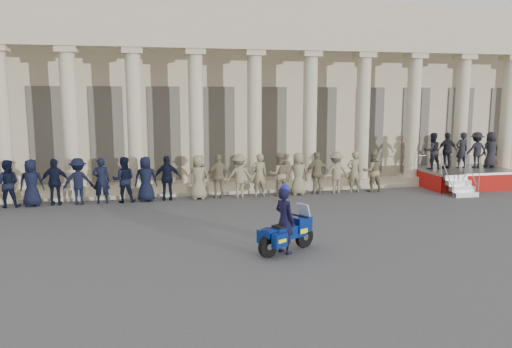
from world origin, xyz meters
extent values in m
plane|color=#3F3F42|center=(0.00, 0.00, 0.00)|extent=(90.00, 90.00, 0.00)
cube|color=#B8A98A|center=(0.00, 15.00, 4.50)|extent=(40.00, 10.00, 9.00)
cube|color=#B8A98A|center=(0.00, 8.80, 0.07)|extent=(40.00, 2.60, 0.15)
cube|color=#B8A98A|center=(0.00, 8.00, 6.79)|extent=(35.80, 1.00, 1.00)
cube|color=#B8A98A|center=(0.00, 8.00, 7.89)|extent=(35.80, 1.00, 1.20)
cube|color=#B8A98A|center=(-9.10, 8.00, 0.30)|extent=(0.90, 0.90, 0.30)
cylinder|color=#B8A98A|center=(-9.10, 8.00, 3.25)|extent=(0.64, 0.64, 5.60)
cube|color=#B8A98A|center=(-6.50, 8.00, 0.30)|extent=(0.90, 0.90, 0.30)
cylinder|color=#B8A98A|center=(-6.50, 8.00, 3.25)|extent=(0.64, 0.64, 5.60)
cube|color=#B8A98A|center=(-6.50, 8.00, 6.17)|extent=(0.85, 0.85, 0.24)
cube|color=#B8A98A|center=(-3.90, 8.00, 0.30)|extent=(0.90, 0.90, 0.30)
cylinder|color=#B8A98A|center=(-3.90, 8.00, 3.25)|extent=(0.64, 0.64, 5.60)
cube|color=#B8A98A|center=(-3.90, 8.00, 6.17)|extent=(0.85, 0.85, 0.24)
cube|color=#B8A98A|center=(-1.30, 8.00, 0.30)|extent=(0.90, 0.90, 0.30)
cylinder|color=#B8A98A|center=(-1.30, 8.00, 3.25)|extent=(0.64, 0.64, 5.60)
cube|color=#B8A98A|center=(-1.30, 8.00, 6.17)|extent=(0.85, 0.85, 0.24)
cube|color=#B8A98A|center=(1.30, 8.00, 0.30)|extent=(0.90, 0.90, 0.30)
cylinder|color=#B8A98A|center=(1.30, 8.00, 3.25)|extent=(0.64, 0.64, 5.60)
cube|color=#B8A98A|center=(1.30, 8.00, 6.17)|extent=(0.85, 0.85, 0.24)
cube|color=#B8A98A|center=(3.90, 8.00, 0.30)|extent=(0.90, 0.90, 0.30)
cylinder|color=#B8A98A|center=(3.90, 8.00, 3.25)|extent=(0.64, 0.64, 5.60)
cube|color=#B8A98A|center=(3.90, 8.00, 6.17)|extent=(0.85, 0.85, 0.24)
cube|color=#B8A98A|center=(6.50, 8.00, 0.30)|extent=(0.90, 0.90, 0.30)
cylinder|color=#B8A98A|center=(6.50, 8.00, 3.25)|extent=(0.64, 0.64, 5.60)
cube|color=#B8A98A|center=(6.50, 8.00, 6.17)|extent=(0.85, 0.85, 0.24)
cube|color=#B8A98A|center=(9.10, 8.00, 0.30)|extent=(0.90, 0.90, 0.30)
cylinder|color=#B8A98A|center=(9.10, 8.00, 3.25)|extent=(0.64, 0.64, 5.60)
cube|color=#B8A98A|center=(9.10, 8.00, 6.17)|extent=(0.85, 0.85, 0.24)
cube|color=#B8A98A|center=(11.70, 8.00, 0.30)|extent=(0.90, 0.90, 0.30)
cylinder|color=#B8A98A|center=(11.70, 8.00, 3.25)|extent=(0.64, 0.64, 5.60)
cube|color=#B8A98A|center=(11.70, 8.00, 6.17)|extent=(0.85, 0.85, 0.24)
cube|color=#B8A98A|center=(14.30, 8.00, 0.30)|extent=(0.90, 0.90, 0.30)
cylinder|color=#B8A98A|center=(14.30, 8.00, 3.25)|extent=(0.64, 0.64, 5.60)
cube|color=#B8A98A|center=(14.30, 8.00, 6.17)|extent=(0.85, 0.85, 0.24)
cube|color=black|center=(-7.80, 10.02, 2.55)|extent=(1.30, 0.12, 4.20)
cube|color=black|center=(-5.20, 10.02, 2.55)|extent=(1.30, 0.12, 4.20)
cube|color=black|center=(-2.60, 10.02, 2.55)|extent=(1.30, 0.12, 4.20)
cube|color=black|center=(0.00, 10.02, 2.55)|extent=(1.30, 0.12, 4.20)
cube|color=black|center=(2.60, 10.02, 2.55)|extent=(1.30, 0.12, 4.20)
cube|color=black|center=(5.20, 10.02, 2.55)|extent=(1.30, 0.12, 4.20)
cube|color=black|center=(7.80, 10.02, 2.55)|extent=(1.30, 0.12, 4.20)
cube|color=black|center=(10.40, 10.02, 2.55)|extent=(1.30, 0.12, 4.20)
cube|color=black|center=(13.00, 10.02, 2.55)|extent=(1.30, 0.12, 4.20)
cube|color=black|center=(15.60, 10.02, 2.55)|extent=(1.30, 0.12, 4.20)
imported|color=black|center=(-8.79, 6.86, 0.93)|extent=(0.91, 0.71, 1.87)
imported|color=black|center=(-7.91, 6.86, 0.93)|extent=(0.91, 0.59, 1.87)
imported|color=black|center=(-7.03, 6.86, 0.93)|extent=(1.09, 0.46, 1.87)
imported|color=black|center=(-6.15, 6.86, 0.93)|extent=(1.21, 0.69, 1.87)
imported|color=black|center=(-5.28, 6.86, 0.93)|extent=(0.68, 0.45, 1.87)
imported|color=black|center=(-4.40, 6.86, 0.93)|extent=(0.91, 0.71, 1.87)
imported|color=black|center=(-3.52, 6.86, 0.93)|extent=(0.91, 0.59, 1.87)
imported|color=black|center=(-2.64, 6.86, 0.93)|extent=(1.09, 0.46, 1.87)
imported|color=#7C7356|center=(-1.36, 6.86, 0.93)|extent=(0.91, 0.59, 1.87)
imported|color=#7C7356|center=(-0.49, 6.86, 0.93)|extent=(1.09, 0.46, 1.87)
imported|color=#7C7356|center=(0.39, 6.86, 0.93)|extent=(1.21, 0.69, 1.87)
imported|color=#7C7356|center=(1.27, 6.86, 0.93)|extent=(0.68, 0.45, 1.87)
imported|color=#7C7356|center=(2.15, 6.86, 0.93)|extent=(0.91, 0.71, 1.87)
imported|color=#7C7356|center=(3.02, 6.86, 0.93)|extent=(0.91, 0.59, 1.87)
imported|color=#7C7356|center=(3.90, 6.86, 0.93)|extent=(1.09, 0.46, 1.87)
imported|color=#7C7356|center=(4.78, 6.86, 0.93)|extent=(1.21, 0.69, 1.87)
imported|color=#7C7356|center=(5.66, 6.86, 0.93)|extent=(0.68, 0.45, 1.87)
imported|color=#7C7356|center=(6.54, 6.86, 0.93)|extent=(0.91, 0.71, 1.87)
cube|color=gray|center=(11.44, 7.18, 0.81)|extent=(4.23, 3.02, 0.10)
cube|color=#A7110D|center=(11.44, 5.69, 0.38)|extent=(4.23, 0.04, 0.76)
cube|color=#A7110D|center=(9.34, 7.18, 0.38)|extent=(0.04, 3.02, 0.76)
cube|color=#A7110D|center=(13.53, 7.18, 0.38)|extent=(0.04, 3.02, 0.76)
cube|color=gray|center=(9.92, 4.77, 0.11)|extent=(1.10, 0.28, 0.21)
cube|color=gray|center=(9.92, 5.05, 0.32)|extent=(1.10, 0.28, 0.21)
cube|color=gray|center=(9.92, 5.33, 0.53)|extent=(1.10, 0.28, 0.21)
cube|color=gray|center=(9.92, 5.61, 0.75)|extent=(1.10, 0.28, 0.21)
cylinder|color=gray|center=(11.44, 8.64, 1.36)|extent=(4.23, 0.04, 0.04)
imported|color=black|center=(9.84, 7.38, 1.72)|extent=(0.84, 0.66, 1.74)
imported|color=black|center=(10.64, 7.38, 1.72)|extent=(1.02, 0.42, 1.74)
imported|color=black|center=(11.44, 7.38, 1.72)|extent=(0.63, 0.42, 1.74)
imported|color=black|center=(12.24, 7.38, 1.72)|extent=(1.12, 0.65, 1.74)
imported|color=black|center=(13.04, 7.38, 1.72)|extent=(0.85, 0.55, 1.74)
cylinder|color=black|center=(0.88, -0.64, 0.31)|extent=(0.60, 0.41, 0.61)
cylinder|color=black|center=(-0.35, -1.31, 0.31)|extent=(0.60, 0.41, 0.61)
cube|color=navy|center=(0.31, -0.95, 0.58)|extent=(1.13, 0.85, 0.35)
cube|color=navy|center=(0.72, -0.73, 0.73)|extent=(0.68, 0.67, 0.42)
cube|color=silver|center=(0.72, -0.73, 0.51)|extent=(0.31, 0.34, 0.11)
cube|color=#B2BFCC|center=(0.86, -0.66, 1.04)|extent=(0.37, 0.47, 0.50)
cube|color=black|center=(0.14, -1.04, 0.76)|extent=(0.68, 0.57, 0.09)
cube|color=navy|center=(-0.31, -1.28, 0.65)|extent=(0.44, 0.43, 0.20)
cube|color=navy|center=(-0.08, -1.50, 0.51)|extent=(0.47, 0.38, 0.37)
cube|color=#D5EF0C|center=(-0.08, -1.50, 0.51)|extent=(0.35, 0.33, 0.09)
cube|color=navy|center=(-0.37, -0.98, 0.51)|extent=(0.47, 0.38, 0.37)
cube|color=#D5EF0C|center=(-0.37, -0.98, 0.51)|extent=(0.35, 0.33, 0.09)
cylinder|color=silver|center=(-0.21, -0.98, 0.28)|extent=(0.54, 0.35, 0.09)
cylinder|color=black|center=(0.72, -0.73, 0.95)|extent=(0.34, 0.59, 0.03)
imported|color=black|center=(0.18, -1.02, 0.92)|extent=(0.71, 0.80, 1.84)
sphere|color=navy|center=(0.18, -1.02, 1.79)|extent=(0.28, 0.28, 0.28)
camera|label=1|loc=(-3.47, -13.86, 4.27)|focal=35.00mm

